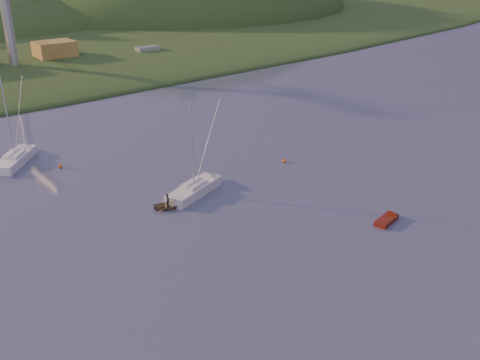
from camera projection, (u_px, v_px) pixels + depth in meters
hill_right at (181, 15)px, 228.66m from camera, size 150.00×130.00×60.00m
wharf at (27, 69)px, 124.62m from camera, size 42.00×16.00×2.40m
shed_east at (55, 50)px, 129.33m from camera, size 9.00×7.00×4.00m
sailboat_near at (15, 159)px, 73.69m from camera, size 7.78×8.35×12.20m
sailboat_far at (194, 189)px, 64.65m from camera, size 8.84×5.38×11.78m
canoe at (168, 206)px, 61.39m from camera, size 4.00×3.60×0.68m
paddler at (168, 202)px, 61.20m from camera, size 0.61×0.70×1.61m
red_tender at (390, 218)px, 58.84m from camera, size 4.14×2.06×1.35m
work_vessel at (148, 55)px, 138.91m from camera, size 14.17×5.47×3.60m
buoy_1 at (284, 161)px, 74.38m from camera, size 0.50×0.50×0.50m
buoy_2 at (60, 166)px, 72.51m from camera, size 0.50×0.50×0.50m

